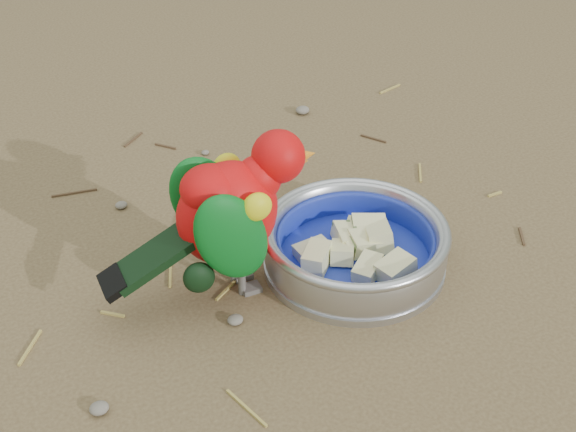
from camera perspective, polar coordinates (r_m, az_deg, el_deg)
ground at (r=1.03m, az=-0.24°, el=-3.19°), size 60.00×60.00×0.00m
food_bowl at (r=1.02m, az=4.73°, el=-3.22°), size 0.23×0.23×0.02m
bowl_wall at (r=1.00m, az=4.81°, el=-1.87°), size 0.23×0.23×0.04m
fruit_wedges at (r=1.00m, az=4.79°, el=-2.19°), size 0.14×0.14×0.03m
lory_parrot at (r=0.93m, az=-4.03°, el=-0.48°), size 0.25×0.13×0.20m
ground_debris at (r=1.06m, az=-1.61°, el=-1.64°), size 0.90×0.80×0.01m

